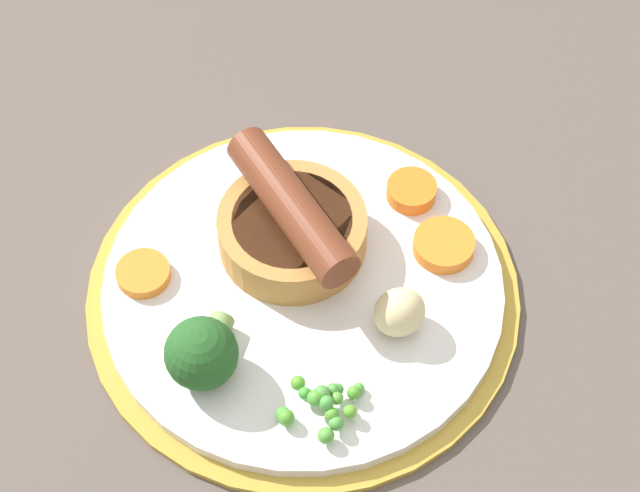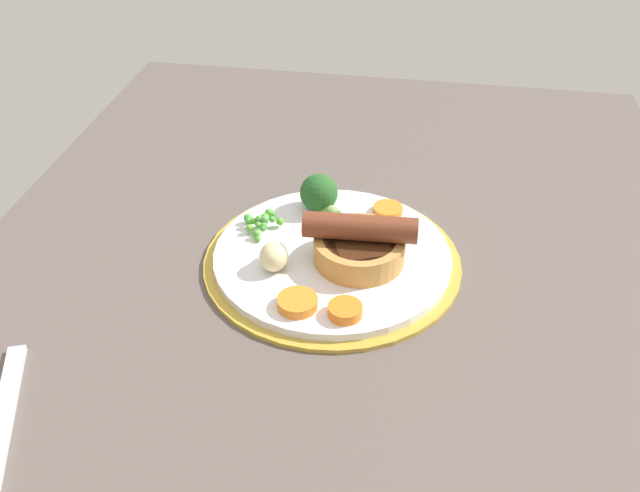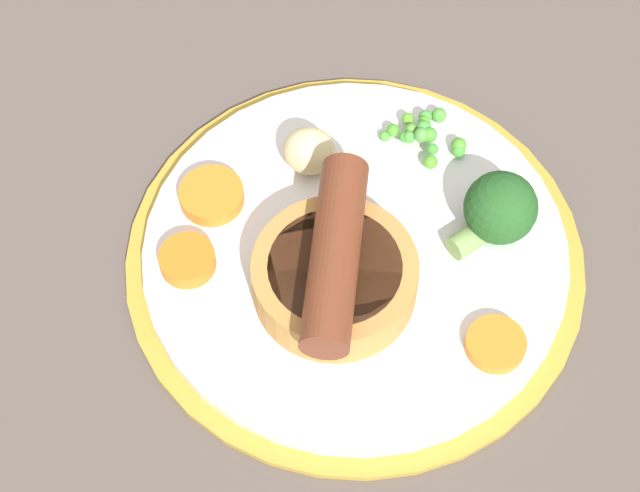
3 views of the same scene
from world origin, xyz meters
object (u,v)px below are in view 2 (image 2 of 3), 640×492
object	(u,v)px
fork	(2,423)
dinner_plate	(334,259)
broccoli_floret_near	(320,194)
pea_pile	(262,221)
carrot_slice_2	(388,210)
carrot_slice_0	(345,310)
sausage_pudding	(359,244)
carrot_slice_1	(297,303)
potato_chunk_0	(274,257)

from	to	relation	value
fork	dinner_plate	bearing A→B (deg)	117.23
broccoli_floret_near	fork	world-z (taller)	broccoli_floret_near
pea_pile	carrot_slice_2	bearing A→B (deg)	112.20
dinner_plate	carrot_slice_0	bearing A→B (deg)	15.11
carrot_slice_0	carrot_slice_2	size ratio (longest dim) A/B	0.97
dinner_plate	carrot_slice_2	world-z (taller)	carrot_slice_2
pea_pile	fork	bearing A→B (deg)	-26.96
pea_pile	fork	distance (cm)	33.49
broccoli_floret_near	carrot_slice_2	world-z (taller)	broccoli_floret_near
carrot_slice_0	carrot_slice_2	xyz separation A→B (cm)	(-18.39, 2.39, -0.17)
sausage_pudding	carrot_slice_2	size ratio (longest dim) A/B	3.45
carrot_slice_1	pea_pile	bearing A→B (deg)	-152.32
carrot_slice_2	fork	size ratio (longest dim) A/B	0.19
dinner_plate	carrot_slice_0	distance (cm)	10.06
pea_pile	carrot_slice_1	size ratio (longest dim) A/B	1.39
pea_pile	potato_chunk_0	size ratio (longest dim) A/B	1.70
carrot_slice_0	carrot_slice_1	bearing A→B (deg)	-94.84
carrot_slice_1	dinner_plate	bearing A→B (deg)	166.87
carrot_slice_0	carrot_slice_2	bearing A→B (deg)	172.60
sausage_pudding	pea_pile	size ratio (longest dim) A/B	2.14
potato_chunk_0	carrot_slice_0	xyz separation A→B (cm)	(5.87, 8.31, -1.00)
dinner_plate	potato_chunk_0	world-z (taller)	potato_chunk_0
sausage_pudding	carrot_slice_2	xyz separation A→B (cm)	(-9.57, 2.17, -1.76)
sausage_pudding	pea_pile	world-z (taller)	sausage_pudding
carrot_slice_1	fork	world-z (taller)	carrot_slice_1
pea_pile	dinner_plate	bearing A→B (deg)	69.76
fork	potato_chunk_0	bearing A→B (deg)	120.68
broccoli_floret_near	dinner_plate	bearing A→B (deg)	154.71
sausage_pudding	carrot_slice_0	world-z (taller)	sausage_pudding
pea_pile	carrot_slice_0	xyz separation A→B (cm)	(12.82, 11.26, -0.42)
dinner_plate	carrot_slice_1	world-z (taller)	carrot_slice_1
pea_pile	potato_chunk_0	xyz separation A→B (cm)	(6.94, 2.95, 0.59)
sausage_pudding	fork	bearing A→B (deg)	40.89
potato_chunk_0	carrot_slice_2	size ratio (longest dim) A/B	0.95
dinner_plate	carrot_slice_1	distance (cm)	9.56
sausage_pudding	potato_chunk_0	world-z (taller)	sausage_pudding
carrot_slice_2	fork	xyz separation A→B (cm)	(35.36, -28.81, -1.49)
sausage_pudding	carrot_slice_0	xyz separation A→B (cm)	(8.82, -0.21, -1.59)
sausage_pudding	potato_chunk_0	size ratio (longest dim) A/B	3.65
carrot_slice_1	fork	bearing A→B (deg)	-51.28
carrot_slice_0	carrot_slice_1	size ratio (longest dim) A/B	0.84
dinner_plate	carrot_slice_2	bearing A→B (deg)	150.37
potato_chunk_0	carrot_slice_0	size ratio (longest dim) A/B	0.97
carrot_slice_1	carrot_slice_2	bearing A→B (deg)	158.36
fork	pea_pile	bearing A→B (deg)	132.11
carrot_slice_0	fork	bearing A→B (deg)	-57.28
broccoli_floret_near	carrot_slice_2	xyz separation A→B (cm)	(-0.70, 7.93, -1.74)
carrot_slice_0	fork	size ratio (longest dim) A/B	0.19
dinner_plate	carrot_slice_1	bearing A→B (deg)	-13.13
carrot_slice_2	fork	distance (cm)	45.64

